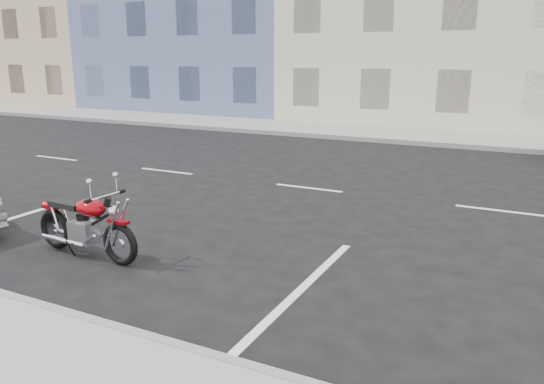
{
  "coord_description": "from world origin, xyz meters",
  "views": [
    {
      "loc": [
        2.49,
        -10.78,
        2.93
      ],
      "look_at": [
        -1.2,
        -3.44,
        0.8
      ],
      "focal_mm": 35.0,
      "sensor_mm": 36.0,
      "label": 1
    }
  ],
  "objects": [
    {
      "name": "ground",
      "position": [
        0.0,
        0.0,
        0.0
      ],
      "size": [
        120.0,
        120.0,
        0.0
      ],
      "primitive_type": "plane",
      "color": "black",
      "rests_on": "ground"
    },
    {
      "name": "bldg_far_west",
      "position": [
        -26.0,
        16.3,
        6.0
      ],
      "size": [
        12.0,
        12.0,
        12.0
      ],
      "primitive_type": "cube",
      "color": "tan",
      "rests_on": "ground"
    },
    {
      "name": "sidewalk_far",
      "position": [
        -5.0,
        8.7,
        0.07
      ],
      "size": [
        80.0,
        3.4,
        0.15
      ],
      "primitive_type": "cube",
      "color": "gray",
      "rests_on": "ground"
    },
    {
      "name": "curb_far",
      "position": [
        -5.0,
        7.0,
        0.08
      ],
      "size": [
        80.0,
        0.12,
        0.16
      ],
      "primitive_type": "cube",
      "color": "gray",
      "rests_on": "ground"
    },
    {
      "name": "motorcycle",
      "position": [
        -2.61,
        -5.4,
        0.46
      ],
      "size": [
        2.02,
        0.67,
        1.01
      ],
      "rotation": [
        0.0,
        0.0,
        -0.06
      ],
      "color": "black",
      "rests_on": "ground"
    }
  ]
}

